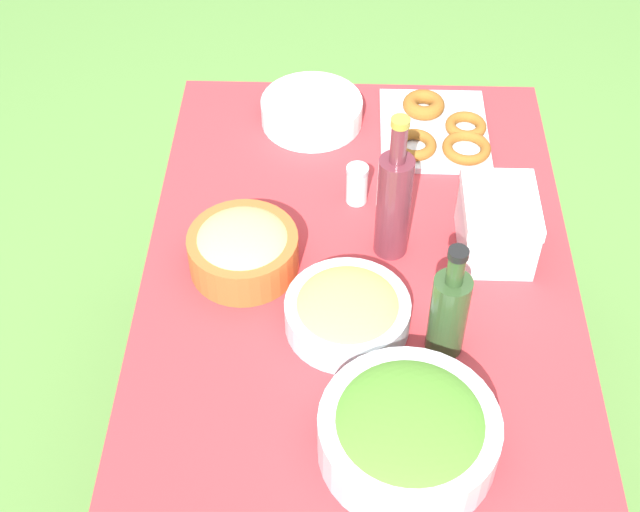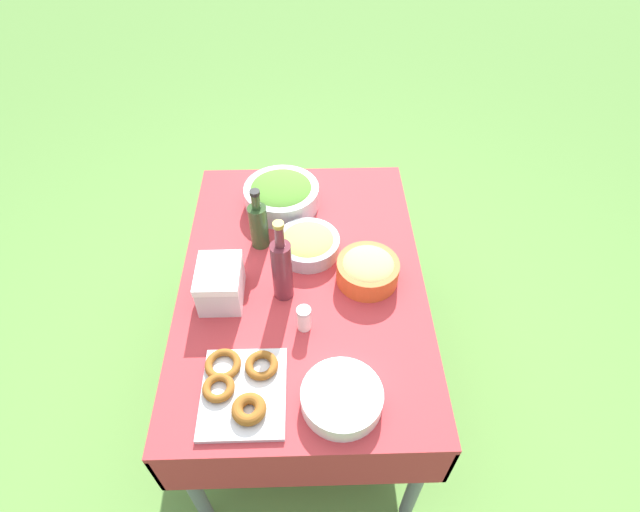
# 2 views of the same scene
# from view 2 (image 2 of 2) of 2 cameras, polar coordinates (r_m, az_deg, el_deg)

# --- Properties ---
(ground_plane) EXTENTS (14.00, 14.00, 0.00)m
(ground_plane) POSITION_cam_2_polar(r_m,az_deg,el_deg) (2.43, -1.60, -13.65)
(ground_plane) COLOR #609342
(picnic_table) EXTENTS (1.31, 0.89, 0.72)m
(picnic_table) POSITION_cam_2_polar(r_m,az_deg,el_deg) (1.91, -1.99, -4.33)
(picnic_table) COLOR #B73338
(picnic_table) RESTS_ON ground_plane
(salad_bowl) EXTENTS (0.31, 0.31, 0.11)m
(salad_bowl) POSITION_cam_2_polar(r_m,az_deg,el_deg) (2.09, -4.41, 7.08)
(salad_bowl) COLOR silver
(salad_bowl) RESTS_ON picnic_table
(pasta_bowl) EXTENTS (0.23, 0.23, 0.11)m
(pasta_bowl) POSITION_cam_2_polar(r_m,az_deg,el_deg) (1.80, 5.48, -1.51)
(pasta_bowl) COLOR #E05B28
(pasta_bowl) RESTS_ON picnic_table
(donut_platter) EXTENTS (0.31, 0.27, 0.05)m
(donut_platter) POSITION_cam_2_polar(r_m,az_deg,el_deg) (1.58, -8.98, -14.65)
(donut_platter) COLOR silver
(donut_platter) RESTS_ON picnic_table
(plate_stack) EXTENTS (0.24, 0.24, 0.06)m
(plate_stack) POSITION_cam_2_polar(r_m,az_deg,el_deg) (1.53, 2.50, -15.90)
(plate_stack) COLOR white
(plate_stack) RESTS_ON picnic_table
(olive_oil_bottle) EXTENTS (0.07, 0.07, 0.26)m
(olive_oil_bottle) POSITION_cam_2_polar(r_m,az_deg,el_deg) (1.90, -7.04, 3.63)
(olive_oil_bottle) COLOR #2D4723
(olive_oil_bottle) RESTS_ON picnic_table
(wine_bottle) EXTENTS (0.07, 0.07, 0.34)m
(wine_bottle) POSITION_cam_2_polar(r_m,az_deg,el_deg) (1.69, -4.38, -1.40)
(wine_bottle) COLOR maroon
(wine_bottle) RESTS_ON picnic_table
(fruit_bowl) EXTENTS (0.24, 0.24, 0.08)m
(fruit_bowl) POSITION_cam_2_polar(r_m,az_deg,el_deg) (1.90, -1.39, 1.44)
(fruit_bowl) COLOR #B2B7BC
(fruit_bowl) RESTS_ON picnic_table
(cooler_box) EXTENTS (0.19, 0.15, 0.14)m
(cooler_box) POSITION_cam_2_polar(r_m,az_deg,el_deg) (1.76, -11.32, -3.11)
(cooler_box) COLOR silver
(cooler_box) RESTS_ON picnic_table
(salt_shaker) EXTENTS (0.05, 0.05, 0.10)m
(salt_shaker) POSITION_cam_2_polar(r_m,az_deg,el_deg) (1.66, -1.84, -7.14)
(salt_shaker) COLOR white
(salt_shaker) RESTS_ON picnic_table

